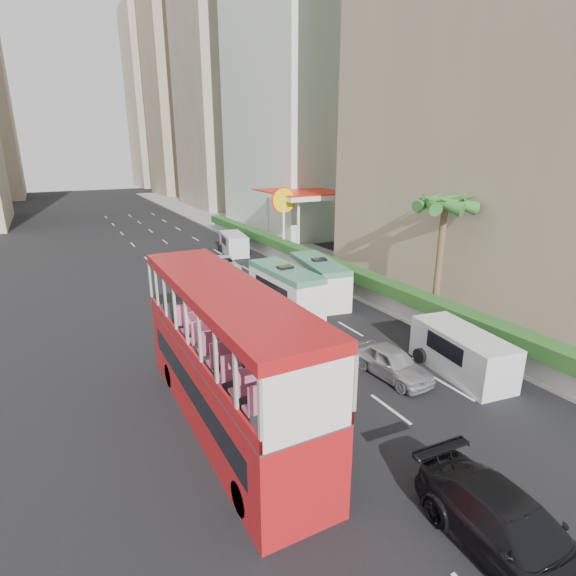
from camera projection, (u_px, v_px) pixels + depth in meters
ground_plane at (366, 383)px, 18.45m from camera, size 200.00×200.00×0.00m
double_decker_bus at (225, 357)px, 15.01m from camera, size 2.50×11.00×5.06m
car_silver_lane_a at (254, 327)px, 24.14m from camera, size 2.10×5.00×1.60m
car_silver_lane_b at (391, 376)px, 18.97m from camera, size 1.78×3.91×1.30m
car_black at (507, 557)px, 10.61m from camera, size 2.41×5.26×1.49m
van_asset at (224, 272)px, 34.85m from camera, size 2.46×4.57×1.22m
minibus_near at (285, 290)px, 26.30m from camera, size 2.14×5.86×2.57m
minibus_far at (319, 280)px, 28.17m from camera, size 2.86×5.98×2.54m
panel_van_near at (462, 352)px, 19.02m from camera, size 2.52×4.92×1.88m
panel_van_far at (234, 244)px, 40.69m from camera, size 2.52×4.75×1.80m
sidewalk at (282, 246)px, 43.52m from camera, size 6.00×120.00×0.18m
kerb_wall at (317, 270)px, 32.82m from camera, size 0.30×44.00×1.00m
hedge at (317, 259)px, 32.57m from camera, size 1.10×44.00×0.70m
palm_tree at (439, 261)px, 24.31m from camera, size 0.36×0.36×6.40m
shell_station at (301, 221)px, 41.49m from camera, size 6.50×8.00×5.50m
tower_mid at (234, 39)px, 67.90m from camera, size 16.00×16.00×50.00m
tower_far_a at (185, 80)px, 88.57m from camera, size 14.00×14.00×44.00m
tower_far_b at (161, 101)px, 107.70m from camera, size 14.00×14.00×40.00m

